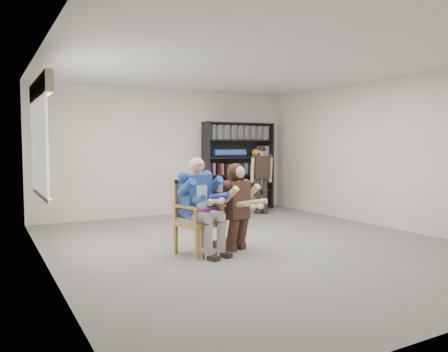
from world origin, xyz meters
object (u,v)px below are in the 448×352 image
armchair (199,217)px  seated_man (199,205)px  standing_man (262,180)px  bookshelf (239,167)px  kneeling_woman (238,208)px

armchair → seated_man: (0.00, -0.00, 0.16)m
armchair → standing_man: standing_man is taller
seated_man → bookshelf: bookshelf is taller
seated_man → kneeling_woman: size_ratio=1.09×
seated_man → bookshelf: (2.70, 3.38, 0.35)m
kneeling_woman → bookshelf: bookshelf is taller
kneeling_woman → standing_man: size_ratio=0.82×
bookshelf → standing_man: (0.14, -0.78, -0.27)m
bookshelf → standing_man: bookshelf is taller
seated_man → bookshelf: size_ratio=0.67×
armchair → kneeling_woman: bearing=-26.7°
armchair → kneeling_woman: size_ratio=0.84×
armchair → standing_man: (2.83, 2.60, 0.24)m
bookshelf → standing_man: 0.84m
seated_man → kneeling_woman: (0.58, -0.12, -0.06)m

